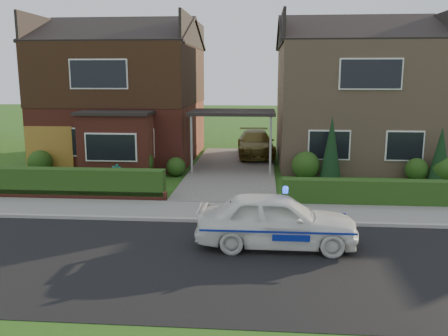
# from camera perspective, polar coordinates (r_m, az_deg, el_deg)

# --- Properties ---
(ground) EXTENTS (120.00, 120.00, 0.00)m
(ground) POSITION_cam_1_polar(r_m,az_deg,el_deg) (11.43, -2.50, -11.24)
(ground) COLOR #1F4913
(ground) RESTS_ON ground
(road) EXTENTS (60.00, 6.00, 0.02)m
(road) POSITION_cam_1_polar(r_m,az_deg,el_deg) (11.43, -2.50, -11.24)
(road) COLOR black
(road) RESTS_ON ground
(kerb) EXTENTS (60.00, 0.16, 0.12)m
(kerb) POSITION_cam_1_polar(r_m,az_deg,el_deg) (14.27, -0.98, -6.38)
(kerb) COLOR #9E9993
(kerb) RESTS_ON ground
(sidewalk) EXTENTS (60.00, 2.00, 0.10)m
(sidewalk) POSITION_cam_1_polar(r_m,az_deg,el_deg) (15.27, -0.59, -5.24)
(sidewalk) COLOR slate
(sidewalk) RESTS_ON ground
(driveway) EXTENTS (3.80, 12.00, 0.12)m
(driveway) POSITION_cam_1_polar(r_m,az_deg,el_deg) (21.95, 1.05, -0.17)
(driveway) COLOR #666059
(driveway) RESTS_ON ground
(house_left) EXTENTS (7.50, 9.53, 7.25)m
(house_left) POSITION_cam_1_polar(r_m,az_deg,el_deg) (25.42, -11.80, 9.65)
(house_left) COLOR brown
(house_left) RESTS_ON ground
(house_right) EXTENTS (7.50, 8.06, 7.25)m
(house_right) POSITION_cam_1_polar(r_m,az_deg,el_deg) (24.90, 15.16, 9.14)
(house_right) COLOR #997A5E
(house_right) RESTS_ON ground
(carport_link) EXTENTS (3.80, 3.00, 2.77)m
(carport_link) POSITION_cam_1_polar(r_m,az_deg,el_deg) (21.55, 1.07, 6.59)
(carport_link) COLOR black
(carport_link) RESTS_ON ground
(garage_door) EXTENTS (2.20, 0.10, 2.10)m
(garage_door) POSITION_cam_1_polar(r_m,az_deg,el_deg) (22.83, -20.27, 2.10)
(garage_door) COLOR olive
(garage_door) RESTS_ON ground
(dwarf_wall) EXTENTS (7.70, 0.25, 0.36)m
(dwarf_wall) POSITION_cam_1_polar(r_m,az_deg,el_deg) (17.83, -19.15, -3.05)
(dwarf_wall) COLOR brown
(dwarf_wall) RESTS_ON ground
(hedge_left) EXTENTS (7.50, 0.55, 0.90)m
(hedge_left) POSITION_cam_1_polar(r_m,az_deg,el_deg) (18.00, -18.93, -3.49)
(hedge_left) COLOR #163611
(hedge_left) RESTS_ON ground
(hedge_right) EXTENTS (7.50, 0.55, 0.80)m
(hedge_right) POSITION_cam_1_polar(r_m,az_deg,el_deg) (17.02, 19.72, -4.37)
(hedge_right) COLOR #163611
(hedge_right) RESTS_ON ground
(shrub_left_far) EXTENTS (1.08, 1.08, 1.08)m
(shrub_left_far) POSITION_cam_1_polar(r_m,az_deg,el_deg) (22.61, -21.24, 0.64)
(shrub_left_far) COLOR #163611
(shrub_left_far) RESTS_ON ground
(shrub_left_mid) EXTENTS (1.32, 1.32, 1.32)m
(shrub_left_mid) POSITION_cam_1_polar(r_m,az_deg,el_deg) (20.83, -10.29, 0.72)
(shrub_left_mid) COLOR #163611
(shrub_left_mid) RESTS_ON ground
(shrub_left_near) EXTENTS (0.84, 0.84, 0.84)m
(shrub_left_near) POSITION_cam_1_polar(r_m,az_deg,el_deg) (20.81, -5.80, 0.16)
(shrub_left_near) COLOR #163611
(shrub_left_near) RESTS_ON ground
(shrub_right_near) EXTENTS (1.20, 1.20, 1.20)m
(shrub_right_near) POSITION_cam_1_polar(r_m,az_deg,el_deg) (20.32, 9.81, 0.31)
(shrub_right_near) COLOR #163611
(shrub_right_near) RESTS_ON ground
(shrub_right_mid) EXTENTS (0.96, 0.96, 0.96)m
(shrub_right_mid) POSITION_cam_1_polar(r_m,az_deg,el_deg) (21.36, 22.16, -0.16)
(shrub_right_mid) COLOR #163611
(shrub_right_mid) RESTS_ON ground
(shrub_right_far) EXTENTS (1.08, 1.08, 1.08)m
(shrub_right_far) POSITION_cam_1_polar(r_m,az_deg,el_deg) (21.40, 24.96, -0.20)
(shrub_right_far) COLOR #163611
(shrub_right_far) RESTS_ON ground
(conifer_a) EXTENTS (0.90, 0.90, 2.60)m
(conifer_a) POSITION_cam_1_polar(r_m,az_deg,el_deg) (20.13, 12.76, 2.11)
(conifer_a) COLOR black
(conifer_a) RESTS_ON ground
(conifer_b) EXTENTS (0.90, 0.90, 2.20)m
(conifer_b) POSITION_cam_1_polar(r_m,az_deg,el_deg) (21.23, 24.57, 1.29)
(conifer_b) COLOR black
(conifer_b) RESTS_ON ground
(police_car) EXTENTS (3.77, 4.10, 1.56)m
(police_car) POSITION_cam_1_polar(r_m,az_deg,el_deg) (12.25, 6.33, -6.28)
(police_car) COLOR white
(police_car) RESTS_ON ground
(driveway_car) EXTENTS (2.18, 4.69, 1.33)m
(driveway_car) POSITION_cam_1_polar(r_m,az_deg,el_deg) (25.25, 3.83, 2.95)
(driveway_car) COLOR brown
(driveway_car) RESTS_ON driveway
(potted_plant_a) EXTENTS (0.41, 0.29, 0.76)m
(potted_plant_a) POSITION_cam_1_polar(r_m,az_deg,el_deg) (19.92, -12.82, -0.68)
(potted_plant_a) COLOR gray
(potted_plant_a) RESTS_ON ground
(potted_plant_b) EXTENTS (0.56, 0.53, 0.80)m
(potted_plant_b) POSITION_cam_1_polar(r_m,az_deg,el_deg) (18.07, -10.01, -1.69)
(potted_plant_b) COLOR gray
(potted_plant_b) RESTS_ON ground
(potted_plant_c) EXTENTS (0.60, 0.60, 0.83)m
(potted_plant_c) POSITION_cam_1_polar(r_m,az_deg,el_deg) (18.74, -15.33, -1.43)
(potted_plant_c) COLOR gray
(potted_plant_c) RESTS_ON ground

